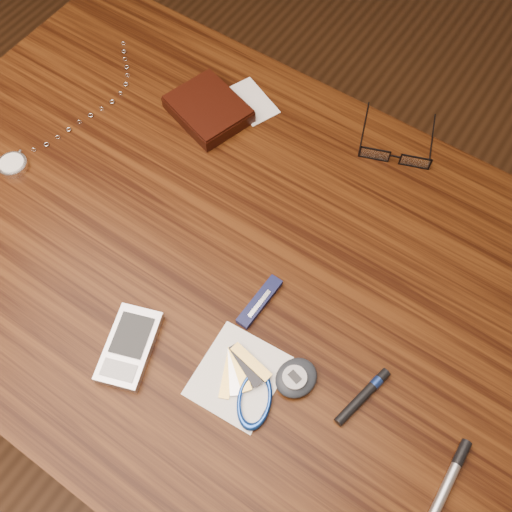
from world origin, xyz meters
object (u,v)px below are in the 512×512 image
Objects in this scene: pocket_knife at (260,302)px; pocket_watch at (19,160)px; desk at (210,273)px; pedometer at (296,378)px; wallet_and_card at (209,109)px; eyeglasses at (395,155)px; pda_phone at (129,346)px; silver_pen at (445,488)px; notepad_keys at (247,386)px.

pocket_watch is at bearing -178.37° from pocket_knife.
pedometer is at bearing -24.44° from desk.
wallet_and_card is 0.52× the size of pocket_watch.
wallet_and_card is at bearing 140.06° from pedometer.
eyeglasses is 1.21× the size of pda_phone.
wallet_and_card is 0.63m from silver_pen.
eyeglasses is 0.31m from pocket_knife.
desk is 6.85× the size of silver_pen.
eyeglasses is 1.73× the size of pocket_knife.
pedometer reaches higher than pocket_watch.
pocket_watch is 2.70× the size of pda_phone.
pda_phone is 0.18m from pocket_knife.
desk is 0.21m from pda_phone.
pedometer is at bearing 176.75° from silver_pen.
pda_phone reaches higher than notepad_keys.
notepad_keys and pocket_knife have the same top height.
pocket_watch is at bearing -145.31° from eyeglasses.
pedometer is (0.34, -0.29, -0.00)m from wallet_and_card.
pocket_watch is 0.35m from pda_phone.
pda_phone is (-0.14, -0.46, -0.00)m from eyeglasses.
notepad_keys is 1.56× the size of pocket_knife.
silver_pen is at bearing -3.25° from pedometer.
silver_pen is (0.55, -0.30, -0.01)m from wallet_and_card.
eyeglasses is at bearing 16.68° from wallet_and_card.
pedometer is at bearing -81.14° from eyeglasses.
notepad_keys is at bearing 15.53° from pda_phone.
desk is 0.16m from pocket_knife.
pedometer reaches higher than pda_phone.
pocket_knife is at bearing -96.77° from eyeglasses.
pocket_knife is (-0.05, 0.10, 0.00)m from notepad_keys.
eyeglasses is 0.97× the size of silver_pen.
pocket_knife is at bearing -42.39° from wallet_and_card.
pocket_watch is 3.87× the size of pocket_knife.
wallet_and_card reaches higher than pedometer.
pocket_knife is (-0.10, 0.06, -0.00)m from pedometer.
pedometer is (0.06, -0.37, -0.00)m from eyeglasses.
pda_phone is at bearing -169.93° from silver_pen.
pocket_knife is at bearing -16.81° from desk.
pocket_watch is 2.48× the size of notepad_keys.
eyeglasses is at bearing 83.23° from pocket_knife.
notepad_keys is 0.88× the size of silver_pen.
eyeglasses reaches higher than silver_pen.
pocket_knife is at bearing 166.51° from silver_pen.
silver_pen is (0.21, -0.01, -0.00)m from pedometer.
desk is 0.26m from wallet_and_card.
desk is at bearing 165.58° from silver_pen.
notepad_keys reaches higher than desk.
pocket_knife reaches higher than desk.
eyeglasses is 0.47m from silver_pen.
desk is 0.34m from eyeglasses.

